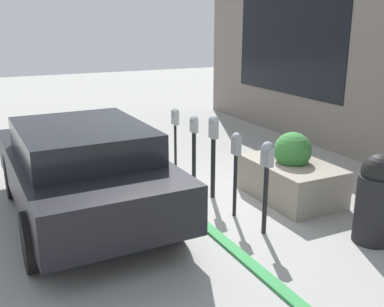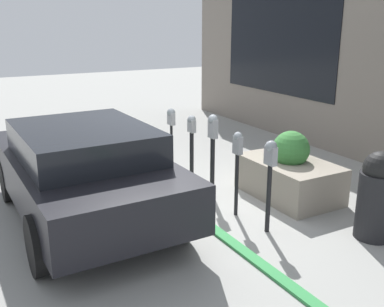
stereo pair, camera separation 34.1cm
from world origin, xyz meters
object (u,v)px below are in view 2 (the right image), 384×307
parking_meter_nearest (270,167)px  trash_bin (377,195)px  parking_meter_farthest (171,124)px  planter_box (289,174)px  parking_meter_middle (213,142)px  parking_meter_second (237,157)px  parking_meter_fourth (192,139)px  parked_car_front (83,169)px

parking_meter_nearest → trash_bin: 1.51m
parking_meter_farthest → planter_box: bearing=-150.6°
parking_meter_nearest → parking_meter_middle: bearing=0.3°
parking_meter_second → parking_meter_fourth: size_ratio=1.03×
parking_meter_farthest → parking_meter_nearest: bearing=-179.4°
parking_meter_fourth → trash_bin: bearing=-158.7°
parking_meter_middle → parking_meter_farthest: size_ratio=1.12×
parking_meter_second → parking_meter_farthest: size_ratio=1.03×
planter_box → parked_car_front: (0.77, 3.32, 0.39)m
parking_meter_middle → parking_meter_fourth: parking_meter_middle is taller
planter_box → parked_car_front: bearing=76.9°
parking_meter_second → planter_box: (0.21, -1.23, -0.54)m
parking_meter_farthest → trash_bin: (-3.88, -1.22, -0.37)m
parking_meter_middle → planter_box: (-0.61, -1.17, -0.56)m
parking_meter_nearest → parking_meter_farthest: bearing=0.6°
parking_meter_fourth → parked_car_front: parked_car_front is taller
parking_meter_farthest → parked_car_front: size_ratio=0.30×
parking_meter_second → parking_meter_farthest: (2.33, -0.04, 0.05)m
parking_meter_nearest → parking_meter_fourth: (2.23, 0.01, -0.10)m
planter_box → trash_bin: trash_bin is taller
parking_meter_nearest → trash_bin: size_ratio=1.09×
parking_meter_farthest → parked_car_front: (-1.35, 2.12, -0.19)m
parking_meter_middle → parking_meter_fourth: bearing=0.4°
parking_meter_nearest → parking_meter_middle: 1.51m
parking_meter_second → parking_meter_middle: (0.82, -0.06, 0.02)m
trash_bin → parking_meter_farthest: bearing=17.5°
parking_meter_middle → trash_bin: (-2.37, -1.20, -0.35)m
parking_meter_middle → parked_car_front: bearing=85.6°
parking_meter_nearest → planter_box: bearing=-52.1°
parking_meter_second → parking_meter_fourth: (1.54, -0.06, -0.08)m
parking_meter_nearest → parked_car_front: 2.74m
parking_meter_nearest → parked_car_front: parked_car_front is taller
parked_car_front → parking_meter_middle: bearing=-95.9°
parking_meter_middle → parked_car_front: 2.16m
parking_meter_fourth → trash_bin: size_ratio=1.04×
parking_meter_second → parking_meter_fourth: bearing=-2.2°
parked_car_front → trash_bin: bearing=-128.6°
planter_box → parking_meter_fourth: bearing=41.6°
parking_meter_second → parking_meter_farthest: parking_meter_second is taller
parking_meter_farthest → parking_meter_fourth: bearing=-178.7°
planter_box → parking_meter_nearest: bearing=127.9°
planter_box → trash_bin: (-1.76, -0.03, 0.22)m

